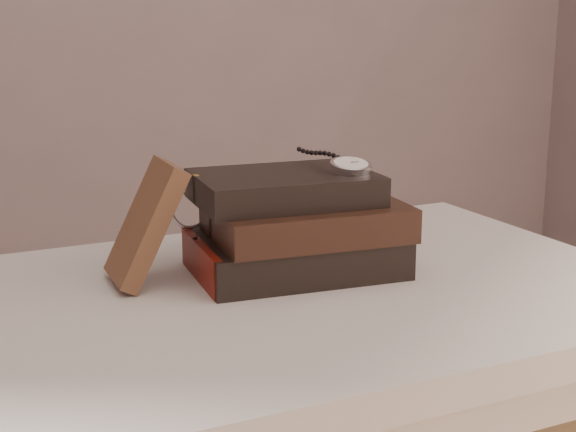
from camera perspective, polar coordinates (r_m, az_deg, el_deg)
name	(u,v)px	position (r m, az deg, el deg)	size (l,w,h in m)	color
table	(251,364)	(1.08, -2.48, -9.72)	(1.00, 0.60, 0.75)	beige
book_stack	(296,226)	(1.11, 0.54, -0.68)	(0.28, 0.21, 0.13)	black
journal	(146,223)	(1.07, -9.37, -0.48)	(0.02, 0.10, 0.16)	#44281A
pocket_watch	(348,165)	(1.11, 4.00, 3.38)	(0.06, 0.16, 0.02)	silver
eyeglasses	(209,207)	(1.16, -5.26, 0.58)	(0.12, 0.14, 0.05)	silver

